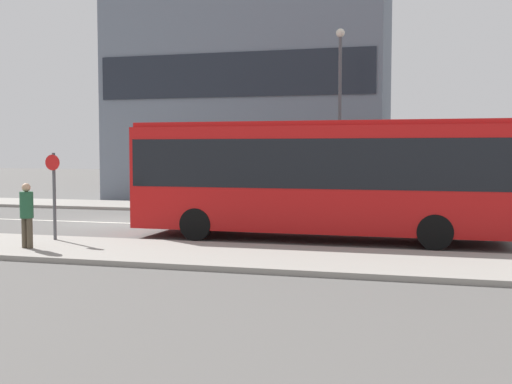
{
  "coord_description": "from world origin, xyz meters",
  "views": [
    {
      "loc": [
        11.28,
        -21.12,
        2.66
      ],
      "look_at": [
        5.99,
        -2.03,
        1.36
      ],
      "focal_mm": 45.0,
      "sensor_mm": 36.0,
      "label": 1
    }
  ],
  "objects": [
    {
      "name": "street_lamp",
      "position": [
        7.53,
        5.32,
        4.65
      ],
      "size": [
        0.36,
        0.36,
        7.48
      ],
      "color": "#4C4C51",
      "rests_on": "sidewalk_far"
    },
    {
      "name": "lane_centerline",
      "position": [
        0.0,
        0.0,
        0.0
      ],
      "size": [
        41.8,
        0.16,
        0.01
      ],
      "color": "silver",
      "rests_on": "ground_plane"
    },
    {
      "name": "ground_plane",
      "position": [
        0.0,
        0.0,
        0.0
      ],
      "size": [
        120.0,
        120.0,
        0.0
      ],
      "primitive_type": "plane",
      "color": "#595654"
    },
    {
      "name": "sidewalk_far",
      "position": [
        0.0,
        6.25,
        0.07
      ],
      "size": [
        44.0,
        3.5,
        0.13
      ],
      "color": "gray",
      "rests_on": "ground_plane"
    },
    {
      "name": "city_bus",
      "position": [
        7.95,
        -2.33,
        2.0
      ],
      "size": [
        10.99,
        2.62,
        3.48
      ],
      "rotation": [
        0.0,
        0.0,
        -0.0
      ],
      "color": "red",
      "rests_on": "ground_plane"
    },
    {
      "name": "pedestrian_near_stop",
      "position": [
        1.18,
        -6.85,
        1.08
      ],
      "size": [
        0.34,
        0.34,
        1.68
      ],
      "rotation": [
        0.0,
        0.0,
        2.86
      ],
      "color": "#4C4233",
      "rests_on": "sidewalk_near"
    },
    {
      "name": "sidewalk_near",
      "position": [
        0.0,
        -6.25,
        0.07
      ],
      "size": [
        44.0,
        3.5,
        0.13
      ],
      "color": "gray",
      "rests_on": "ground_plane"
    },
    {
      "name": "parked_car_0",
      "position": [
        13.81,
        3.23,
        0.6
      ],
      "size": [
        4.03,
        1.87,
        1.25
      ],
      "color": "silver",
      "rests_on": "ground_plane"
    },
    {
      "name": "bus_stop_sign",
      "position": [
        0.98,
        -5.29,
        1.57
      ],
      "size": [
        0.44,
        0.12,
        2.46
      ],
      "color": "#4C4C51",
      "rests_on": "sidewalk_near"
    }
  ]
}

